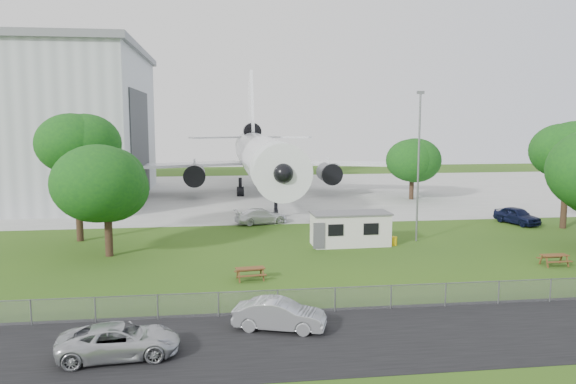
{
  "coord_description": "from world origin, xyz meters",
  "views": [
    {
      "loc": [
        -8.1,
        -37.0,
        9.95
      ],
      "look_at": [
        -2.15,
        8.0,
        4.0
      ],
      "focal_mm": 35.0,
      "sensor_mm": 36.0,
      "label": 1
    }
  ],
  "objects": [
    {
      "name": "tree_far_apron",
      "position": [
        16.06,
        29.17,
        4.54
      ],
      "size": [
        6.75,
        6.75,
        7.93
      ],
      "color": "#382619",
      "rests_on": "ground"
    },
    {
      "name": "site_cabin",
      "position": [
        2.51,
        5.54,
        1.31
      ],
      "size": [
        6.79,
        2.88,
        2.62
      ],
      "color": "silver",
      "rests_on": "ground"
    },
    {
      "name": "picnic_east",
      "position": [
        14.79,
        -2.43,
        0.0
      ],
      "size": [
        1.83,
        1.53,
        0.76
      ],
      "primitive_type": null,
      "rotation": [
        0.0,
        0.0,
        0.02
      ],
      "color": "brown",
      "rests_on": "ground"
    },
    {
      "name": "picnic_west",
      "position": [
        -5.99,
        -3.09,
        0.0
      ],
      "size": [
        1.97,
        1.71,
        0.76
      ],
      "primitive_type": null,
      "rotation": [
        0.0,
        0.0,
        0.13
      ],
      "color": "brown",
      "rests_on": "ground"
    },
    {
      "name": "car_apron_van",
      "position": [
        -3.75,
        15.5,
        0.73
      ],
      "size": [
        5.39,
        3.24,
        1.46
      ],
      "primitive_type": "imported",
      "rotation": [
        0.0,
        0.0,
        1.82
      ],
      "color": "white",
      "rests_on": "ground"
    },
    {
      "name": "car_ne_hatch",
      "position": [
        20.33,
        12.13,
        0.8
      ],
      "size": [
        3.12,
        5.04,
        1.6
      ],
      "primitive_type": "imported",
      "rotation": [
        0.0,
        0.0,
        0.28
      ],
      "color": "black",
      "rests_on": "ground"
    },
    {
      "name": "concrete_apron",
      "position": [
        0.0,
        38.0,
        0.01
      ],
      "size": [
        120.0,
        46.0,
        0.03
      ],
      "primitive_type": "cube",
      "color": "#B7B7B2",
      "rests_on": "ground"
    },
    {
      "name": "lamp_mast",
      "position": [
        8.2,
        6.2,
        6.0
      ],
      "size": [
        0.16,
        0.16,
        12.0
      ],
      "primitive_type": "cylinder",
      "color": "slate",
      "rests_on": "ground"
    },
    {
      "name": "tree_west_big",
      "position": [
        -19.08,
        9.9,
        7.39
      ],
      "size": [
        7.16,
        7.16,
        10.99
      ],
      "color": "#382619",
      "rests_on": "ground"
    },
    {
      "name": "fence",
      "position": [
        0.0,
        -9.5,
        0.0
      ],
      "size": [
        58.0,
        0.04,
        1.3
      ],
      "primitive_type": "cube",
      "color": "gray",
      "rests_on": "ground"
    },
    {
      "name": "car_west_estate",
      "position": [
        -12.16,
        -13.8,
        0.7
      ],
      "size": [
        5.19,
        2.71,
        1.39
      ],
      "primitive_type": "imported",
      "rotation": [
        0.0,
        0.0,
        1.65
      ],
      "color": "#AAADB2",
      "rests_on": "ground"
    },
    {
      "name": "tree_west_small",
      "position": [
        -15.78,
        4.33,
        4.97
      ],
      "size": [
        6.89,
        6.89,
        8.42
      ],
      "color": "#382619",
      "rests_on": "ground"
    },
    {
      "name": "airliner",
      "position": [
        -2.0,
        35.86,
        5.27
      ],
      "size": [
        46.36,
        47.73,
        17.69
      ],
      "color": "white",
      "rests_on": "ground"
    },
    {
      "name": "asphalt_strip",
      "position": [
        0.0,
        -13.0,
        0.01
      ],
      "size": [
        120.0,
        8.0,
        0.02
      ],
      "primitive_type": "cube",
      "color": "black",
      "rests_on": "ground"
    },
    {
      "name": "ground",
      "position": [
        0.0,
        0.0,
        0.0
      ],
      "size": [
        160.0,
        160.0,
        0.0
      ],
      "primitive_type": "plane",
      "color": "#3A6017"
    },
    {
      "name": "tree_east_back",
      "position": [
        23.46,
        9.71,
        7.09
      ],
      "size": [
        6.97,
        6.97,
        10.59
      ],
      "color": "#382619",
      "rests_on": "ground"
    },
    {
      "name": "car_centre_sedan",
      "position": [
        -5.15,
        -11.61,
        0.72
      ],
      "size": [
        4.62,
        2.78,
        1.44
      ],
      "primitive_type": "imported",
      "rotation": [
        0.0,
        0.0,
        1.26
      ],
      "color": "#A7A9AE",
      "rests_on": "ground"
    }
  ]
}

